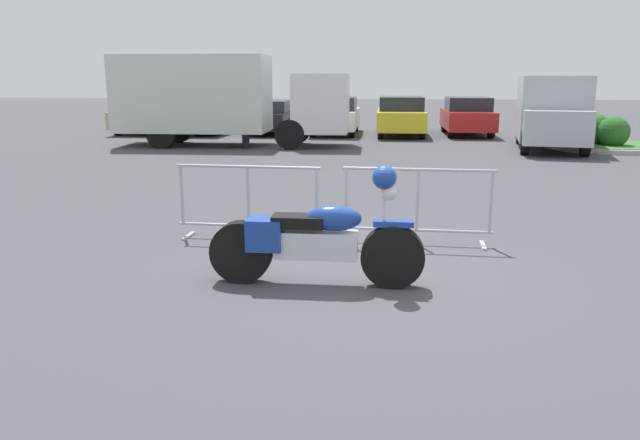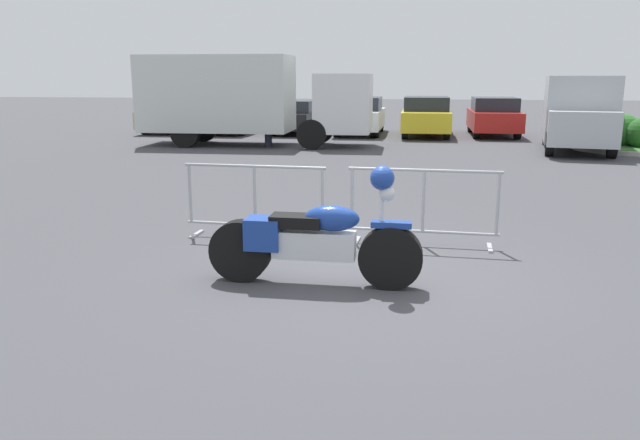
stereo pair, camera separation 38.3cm
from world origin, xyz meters
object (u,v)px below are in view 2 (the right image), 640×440
Objects in this scene: delivery_van at (579,111)px; parked_car_tan at (173,115)px; parked_car_maroon at (233,115)px; motorcycle at (314,240)px; parked_car_yellow at (426,116)px; box_truck at (243,97)px; parked_car_white at (360,115)px; pedestrian at (268,119)px; crowd_barrier_near at (255,201)px; crowd_barrier_far at (423,206)px; parked_car_red at (494,116)px; parked_car_black at (296,117)px.

parked_car_tan is at bearing -97.33° from delivery_van.
parked_car_tan is 0.97× the size of parked_car_maroon.
parked_car_yellow is (1.21, 18.54, 0.26)m from motorcycle.
box_truck reaches higher than motorcycle.
motorcycle is at bearing -72.51° from box_truck.
pedestrian is at bearing 153.46° from parked_car_white.
pedestrian is (-5.17, -4.86, 0.15)m from parked_car_yellow.
parked_car_yellow reaches higher than motorcycle.
motorcycle is at bearing -57.63° from crowd_barrier_near.
motorcycle is 2.22m from crowd_barrier_near.
box_truck is 1.80× the size of parked_car_maroon.
motorcycle is at bearing -153.72° from parked_car_tan.
parked_car_tan reaches higher than crowd_barrier_far.
crowd_barrier_far is 0.47× the size of parked_car_red.
parked_car_maroon is at bearing 88.71° from parked_car_yellow.
delivery_van is at bearing -114.21° from parked_car_black.
delivery_van reaches higher than parked_car_maroon.
crowd_barrier_far is at bearing -12.22° from delivery_van.
parked_car_tan is (-9.34, 18.70, 0.20)m from motorcycle.
parked_car_maroon is 2.55× the size of pedestrian.
parked_car_tan is at bearing 90.47° from parked_car_black.
parked_car_maroon is at bearing 91.41° from parked_car_black.
parked_car_maroon reaches higher than parked_car_black.
crowd_barrier_near is 0.52× the size of parked_car_black.
delivery_van is at bearing 60.23° from crowd_barrier_near.
box_truck is 10.84m from delivery_van.
parked_car_maroon reaches higher than crowd_barrier_near.
box_truck is 1.72× the size of parked_car_yellow.
box_truck reaches higher than parked_car_yellow.
motorcycle is at bearing -13.86° from delivery_van.
box_truck is 10.13m from parked_car_red.
parked_car_white is at bearing 98.77° from crowd_barrier_far.
parked_car_tan is (-8.15, 16.83, 0.16)m from crowd_barrier_near.
motorcycle is 19.49m from parked_car_red.
crowd_barrier_far is at bearing 170.95° from parked_car_red.
delivery_van is 1.19× the size of parked_car_white.
parked_car_tan is 13.20m from parked_car_red.
parked_car_red is (-2.08, 4.78, -0.48)m from delivery_van.
motorcycle is 0.58× the size of parked_car_tan.
parked_car_red is at bearing -78.35° from parked_car_yellow.
delivery_van is 1.19× the size of parked_car_red.
pedestrian is at bearing -77.64° from delivery_van.
box_truck is (-4.89, 14.06, 1.12)m from motorcycle.
parked_car_maroon is 5.28m from parked_car_white.
parked_car_black is 0.90× the size of parked_car_white.
crowd_barrier_near is at bearing 171.55° from parked_car_yellow.
motorcycle is at bearing -168.04° from parked_car_black.
motorcycle is at bearing -175.92° from parked_car_white.
box_truck is 7.62m from parked_car_yellow.
parked_car_red is at bearing 78.50° from motorcycle.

